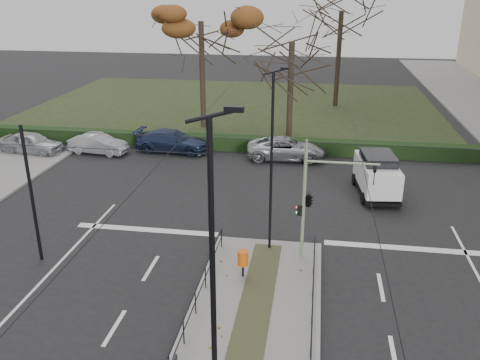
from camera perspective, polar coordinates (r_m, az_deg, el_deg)
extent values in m
plane|color=black|center=(19.35, 1.81, -13.98)|extent=(140.00, 140.00, 0.00)
cube|color=slate|center=(17.33, 0.74, -18.50)|extent=(4.40, 15.00, 0.14)
cube|color=black|center=(49.60, -0.54, 8.27)|extent=(38.00, 26.00, 0.10)
cube|color=black|center=(36.77, -3.91, 4.32)|extent=(38.00, 1.00, 1.00)
cylinder|color=black|center=(22.69, -2.09, -6.53)|extent=(0.04, 0.04, 0.90)
cylinder|color=black|center=(22.36, 8.37, -7.21)|extent=(0.04, 0.04, 0.90)
cylinder|color=black|center=(17.00, -6.41, -15.42)|extent=(0.04, 13.20, 0.04)
cylinder|color=black|center=(16.55, 8.06, -16.66)|extent=(0.04, 13.20, 0.04)
cylinder|color=black|center=(22.59, -22.36, -1.60)|extent=(0.14, 0.14, 6.00)
cylinder|color=black|center=(17.73, 2.41, 2.63)|extent=(20.00, 0.02, 0.02)
cylinder|color=black|center=(19.63, 3.08, 4.46)|extent=(20.00, 0.02, 0.02)
cylinder|color=black|center=(15.83, -11.56, -0.92)|extent=(0.02, 34.00, 0.02)
cylinder|color=black|center=(15.00, 14.48, -2.44)|extent=(0.02, 34.00, 0.02)
cylinder|color=gray|center=(21.25, 7.14, -2.97)|extent=(0.15, 0.15, 4.72)
cylinder|color=gray|center=(20.55, 11.45, 1.90)|extent=(2.91, 0.09, 0.09)
imported|color=black|center=(20.81, 14.85, 0.52)|extent=(0.16, 0.19, 0.82)
imported|color=black|center=(21.10, 7.73, -2.10)|extent=(0.72, 1.84, 0.73)
cube|color=black|center=(21.33, 6.68, -3.39)|extent=(0.20, 0.15, 0.45)
sphere|color=#FF0C0C|center=(21.28, 6.45, -3.04)|extent=(0.10, 0.10, 0.10)
sphere|color=#0CE533|center=(21.38, 6.43, -3.64)|extent=(0.10, 0.10, 0.10)
cylinder|color=black|center=(20.67, 0.33, -10.07)|extent=(0.09, 0.09, 0.55)
cylinder|color=#D4530C|center=(20.39, 0.33, -8.75)|extent=(0.44, 0.44, 0.61)
cylinder|color=black|center=(11.63, -3.01, -13.93)|extent=(0.13, 0.13, 8.62)
cube|color=black|center=(9.69, -0.68, 7.97)|extent=(0.38, 0.15, 0.11)
cylinder|color=black|center=(21.29, 3.54, 1.63)|extent=(0.12, 0.12, 7.78)
cube|color=black|center=(20.27, 5.06, 12.38)|extent=(0.34, 0.14, 0.10)
imported|color=#9EA1A6|center=(38.37, -22.36, 3.88)|extent=(4.65, 2.32, 1.52)
imported|color=#9EA1A6|center=(36.89, -15.61, 3.93)|extent=(4.27, 1.90, 1.36)
imported|color=#1D2844|center=(36.25, -7.59, 4.37)|extent=(5.42, 2.53, 1.53)
imported|color=#9EA1A6|center=(34.52, 5.21, 3.55)|extent=(5.38, 2.75, 1.46)
cube|color=white|center=(29.34, 15.10, 0.65)|extent=(2.31, 4.55, 1.42)
cube|color=black|center=(29.06, 15.26, 2.22)|extent=(1.95, 2.58, 0.66)
cube|color=black|center=(29.66, 14.93, -1.00)|extent=(2.36, 4.64, 0.18)
cylinder|color=black|center=(28.58, 17.32, -2.05)|extent=(0.29, 0.68, 0.66)
cylinder|color=black|center=(28.15, 13.70, -2.03)|extent=(0.29, 0.68, 0.66)
cylinder|color=black|center=(31.17, 16.06, 0.03)|extent=(0.29, 0.68, 0.66)
cylinder|color=black|center=(30.78, 12.73, 0.09)|extent=(0.29, 0.68, 0.66)
cylinder|color=black|center=(41.52, -4.25, 11.62)|extent=(0.44, 0.44, 8.35)
ellipsoid|color=#542D13|center=(41.04, -4.41, 17.37)|extent=(7.91, 7.91, 5.25)
cylinder|color=black|center=(49.86, 10.97, 13.12)|extent=(0.44, 0.44, 8.73)
cylinder|color=black|center=(39.06, 5.68, 10.03)|extent=(0.44, 0.44, 7.10)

